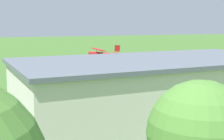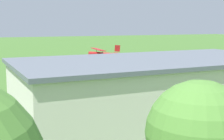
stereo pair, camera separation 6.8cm
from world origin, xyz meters
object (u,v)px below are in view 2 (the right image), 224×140
Objects in this scene: car_orange at (183,94)px; person_by_parked_cars at (90,95)px; hangar at (154,98)px; biplane at (103,54)px; person_crossing_taxiway at (144,95)px; person_beside_truck at (12,106)px; tree_at_field_edge at (199,137)px.

person_by_parked_cars is (12.66, -4.48, -0.01)m from car_orange.
hangar is 3.45× the size of biplane.
car_orange is 5.68m from person_crossing_taxiway.
person_beside_truck is at bearing -4.96° from car_orange.
hangar is at bearing 77.78° from biplane.
car_orange is 2.65× the size of person_by_parked_cars.
person_by_parked_cars reaches higher than car_orange.
tree_at_field_edge reaches higher than biplane.
person_beside_truck is at bearing 12.66° from person_by_parked_cars.
person_beside_truck reaches higher than person_by_parked_cars.
car_orange is at bearing 175.04° from person_beside_truck.
person_by_parked_cars is at bearing 64.37° from biplane.
biplane is 4.53× the size of person_beside_truck.
person_beside_truck reaches higher than person_crossing_taxiway.
person_beside_truck is (23.50, -2.04, -0.01)m from car_orange.
person_by_parked_cars is 34.17m from tree_at_field_edge.
person_by_parked_cars is 0.19× the size of tree_at_field_edge.
car_orange is at bearing 99.96° from biplane.
biplane is 0.88× the size of tree_at_field_edge.
hangar is at bearing -113.59° from tree_at_field_edge.
person_by_parked_cars is (-10.84, -2.44, -0.01)m from person_beside_truck.
car_orange is 23.59m from person_beside_truck.
car_orange is 2.89× the size of person_crossing_taxiway.
hangar is at bearing 130.74° from person_beside_truck.
biplane is 1.72× the size of car_orange.
hangar is 15.76× the size of person_by_parked_cars.
biplane is at bearing -106.09° from tree_at_field_edge.
hangar reaches higher than biplane.
person_by_parked_cars is at bearing -167.34° from person_beside_truck.
biplane is at bearing -80.04° from car_orange.
person_beside_truck reaches higher than car_orange.
person_crossing_taxiway is at bearing -20.78° from car_orange.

